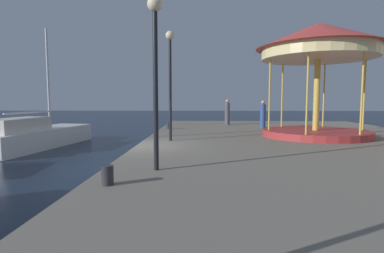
{
  "coord_description": "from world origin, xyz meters",
  "views": [
    {
      "loc": [
        2.45,
        -11.26,
        2.51
      ],
      "look_at": [
        2.04,
        2.45,
        1.3
      ],
      "focal_mm": 28.12,
      "sensor_mm": 36.0,
      "label": 1
    }
  ],
  "objects_px": {
    "lamp_post_far_end": "(170,67)",
    "bollard_center": "(169,126)",
    "person_far_corner": "(263,115)",
    "lamp_post_mid_promenade": "(155,52)",
    "bollard_south": "(108,175)",
    "carousel": "(318,52)",
    "sailboat_white": "(35,136)",
    "person_near_carousel": "(227,113)"
  },
  "relations": [
    {
      "from": "bollard_south",
      "to": "bollard_center",
      "type": "height_order",
      "value": "same"
    },
    {
      "from": "lamp_post_mid_promenade",
      "to": "bollard_south",
      "type": "distance_m",
      "value": 3.07
    },
    {
      "from": "person_far_corner",
      "to": "bollard_south",
      "type": "bearing_deg",
      "value": -113.93
    },
    {
      "from": "carousel",
      "to": "bollard_center",
      "type": "distance_m",
      "value": 8.93
    },
    {
      "from": "lamp_post_far_end",
      "to": "person_near_carousel",
      "type": "height_order",
      "value": "lamp_post_far_end"
    },
    {
      "from": "carousel",
      "to": "lamp_post_mid_promenade",
      "type": "height_order",
      "value": "carousel"
    },
    {
      "from": "carousel",
      "to": "bollard_center",
      "type": "xyz_separation_m",
      "value": [
        -7.32,
        3.53,
        -3.7
      ]
    },
    {
      "from": "lamp_post_mid_promenade",
      "to": "bollard_south",
      "type": "relative_size",
      "value": 10.34
    },
    {
      "from": "carousel",
      "to": "lamp_post_far_end",
      "type": "distance_m",
      "value": 6.92
    },
    {
      "from": "person_far_corner",
      "to": "person_near_carousel",
      "type": "bearing_deg",
      "value": 134.21
    },
    {
      "from": "carousel",
      "to": "person_far_corner",
      "type": "xyz_separation_m",
      "value": [
        -1.54,
        4.55,
        -3.1
      ]
    },
    {
      "from": "carousel",
      "to": "bollard_south",
      "type": "distance_m",
      "value": 11.67
    },
    {
      "from": "lamp_post_far_end",
      "to": "person_far_corner",
      "type": "distance_m",
      "value": 8.36
    },
    {
      "from": "lamp_post_mid_promenade",
      "to": "lamp_post_far_end",
      "type": "xyz_separation_m",
      "value": [
        -0.2,
        5.38,
        0.24
      ]
    },
    {
      "from": "bollard_south",
      "to": "person_near_carousel",
      "type": "xyz_separation_m",
      "value": [
        3.7,
        14.98,
        0.63
      ]
    },
    {
      "from": "lamp_post_far_end",
      "to": "bollard_center",
      "type": "relative_size",
      "value": 11.38
    },
    {
      "from": "person_far_corner",
      "to": "sailboat_white",
      "type": "bearing_deg",
      "value": -164.78
    },
    {
      "from": "lamp_post_far_end",
      "to": "lamp_post_mid_promenade",
      "type": "bearing_deg",
      "value": -87.86
    },
    {
      "from": "sailboat_white",
      "to": "person_near_carousel",
      "type": "height_order",
      "value": "sailboat_white"
    },
    {
      "from": "bollard_center",
      "to": "person_near_carousel",
      "type": "bearing_deg",
      "value": 39.69
    },
    {
      "from": "bollard_center",
      "to": "person_far_corner",
      "type": "bearing_deg",
      "value": 10.1
    },
    {
      "from": "person_near_carousel",
      "to": "person_far_corner",
      "type": "relative_size",
      "value": 1.04
    },
    {
      "from": "sailboat_white",
      "to": "bollard_south",
      "type": "relative_size",
      "value": 18.79
    },
    {
      "from": "person_near_carousel",
      "to": "person_far_corner",
      "type": "distance_m",
      "value": 2.91
    },
    {
      "from": "lamp_post_far_end",
      "to": "bollard_south",
      "type": "height_order",
      "value": "lamp_post_far_end"
    },
    {
      "from": "lamp_post_mid_promenade",
      "to": "person_near_carousel",
      "type": "xyz_separation_m",
      "value": [
        2.91,
        13.65,
        -2.02
      ]
    },
    {
      "from": "bollard_south",
      "to": "person_near_carousel",
      "type": "height_order",
      "value": "person_near_carousel"
    },
    {
      "from": "sailboat_white",
      "to": "lamp_post_far_end",
      "type": "distance_m",
      "value": 8.56
    },
    {
      "from": "lamp_post_mid_promenade",
      "to": "bollard_center",
      "type": "height_order",
      "value": "lamp_post_mid_promenade"
    },
    {
      "from": "lamp_post_far_end",
      "to": "person_near_carousel",
      "type": "distance_m",
      "value": 9.12
    },
    {
      "from": "bollard_south",
      "to": "bollard_center",
      "type": "bearing_deg",
      "value": 90.24
    },
    {
      "from": "lamp_post_far_end",
      "to": "bollard_south",
      "type": "distance_m",
      "value": 7.33
    },
    {
      "from": "carousel",
      "to": "bollard_south",
      "type": "relative_size",
      "value": 14.15
    },
    {
      "from": "carousel",
      "to": "lamp_post_far_end",
      "type": "bearing_deg",
      "value": -166.26
    },
    {
      "from": "carousel",
      "to": "sailboat_white",
      "type": "bearing_deg",
      "value": 175.38
    },
    {
      "from": "lamp_post_mid_promenade",
      "to": "bollard_center",
      "type": "distance_m",
      "value": 10.89
    },
    {
      "from": "person_near_carousel",
      "to": "person_far_corner",
      "type": "height_order",
      "value": "person_near_carousel"
    },
    {
      "from": "sailboat_white",
      "to": "person_far_corner",
      "type": "bearing_deg",
      "value": 15.22
    },
    {
      "from": "person_near_carousel",
      "to": "person_far_corner",
      "type": "xyz_separation_m",
      "value": [
        2.03,
        -2.08,
        -0.03
      ]
    },
    {
      "from": "sailboat_white",
      "to": "lamp_post_far_end",
      "type": "height_order",
      "value": "sailboat_white"
    },
    {
      "from": "carousel",
      "to": "bollard_south",
      "type": "height_order",
      "value": "carousel"
    },
    {
      "from": "carousel",
      "to": "person_far_corner",
      "type": "height_order",
      "value": "carousel"
    }
  ]
}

